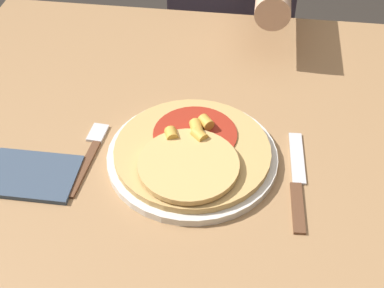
{
  "coord_description": "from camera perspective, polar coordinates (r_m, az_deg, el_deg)",
  "views": [
    {
      "loc": [
        0.11,
        -0.63,
        1.36
      ],
      "look_at": [
        0.03,
        -0.0,
        0.77
      ],
      "focal_mm": 50.0,
      "sensor_mm": 36.0,
      "label": 1
    }
  ],
  "objects": [
    {
      "name": "pizza",
      "position": [
        0.87,
        -0.06,
        -1.02
      ],
      "size": [
        0.26,
        0.26,
        0.04
      ],
      "color": "tan",
      "rests_on": "plate"
    },
    {
      "name": "napkin",
      "position": [
        0.91,
        -16.71,
        -3.21
      ],
      "size": [
        0.15,
        0.1,
        0.01
      ],
      "color": "#38475B",
      "rests_on": "dining_table"
    },
    {
      "name": "dining_table",
      "position": [
        0.98,
        -1.66,
        -5.99
      ],
      "size": [
        0.99,
        0.98,
        0.73
      ],
      "color": "#9E754C",
      "rests_on": "ground_plane"
    },
    {
      "name": "fork",
      "position": [
        0.92,
        -10.86,
        -0.97
      ],
      "size": [
        0.03,
        0.18,
        0.0
      ],
      "color": "brown",
      "rests_on": "dining_table"
    },
    {
      "name": "knife",
      "position": [
        0.88,
        11.17,
        -3.9
      ],
      "size": [
        0.03,
        0.22,
        0.0
      ],
      "color": "brown",
      "rests_on": "dining_table"
    },
    {
      "name": "plate",
      "position": [
        0.89,
        0.0,
        -1.55
      ],
      "size": [
        0.28,
        0.28,
        0.01
      ],
      "color": "silver",
      "rests_on": "dining_table"
    }
  ]
}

